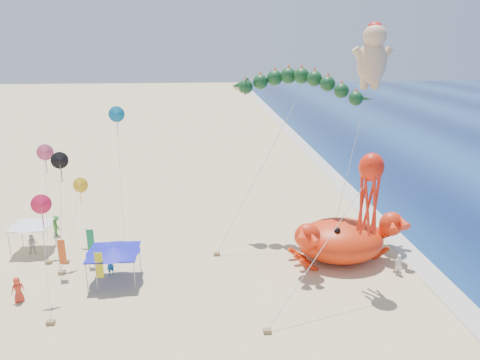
% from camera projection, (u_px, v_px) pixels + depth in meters
% --- Properties ---
extents(ground, '(320.00, 320.00, 0.00)m').
position_uv_depth(ground, '(268.00, 267.00, 36.29)').
color(ground, '#D1B784').
rests_on(ground, ground).
extents(foam_strip, '(320.00, 320.00, 0.00)m').
position_uv_depth(foam_strip, '(417.00, 261.00, 37.27)').
color(foam_strip, silver).
rests_on(foam_strip, ground).
extents(crab_inflatable, '(9.24, 7.10, 4.05)m').
position_uv_depth(crab_inflatable, '(341.00, 239.00, 36.93)').
color(crab_inflatable, red).
rests_on(crab_inflatable, ground).
extents(dragon_kite, '(12.66, 6.78, 14.29)m').
position_uv_depth(dragon_kite, '(297.00, 89.00, 38.26)').
color(dragon_kite, '#0E3619').
rests_on(dragon_kite, ground).
extents(cherub_kite, '(5.56, 5.63, 18.32)m').
position_uv_depth(cherub_kite, '(373.00, 54.00, 38.75)').
color(cherub_kite, '#DDB087').
rests_on(cherub_kite, ground).
extents(octopus_kite, '(8.67, 6.05, 9.76)m').
position_uv_depth(octopus_kite, '(369.00, 188.00, 31.48)').
color(octopus_kite, red).
rests_on(octopus_kite, ground).
extents(canopy_blue, '(3.84, 3.84, 2.71)m').
position_uv_depth(canopy_blue, '(113.00, 250.00, 33.61)').
color(canopy_blue, gray).
rests_on(canopy_blue, ground).
extents(canopy_white, '(3.25, 3.25, 2.71)m').
position_uv_depth(canopy_white, '(31.00, 223.00, 38.46)').
color(canopy_white, gray).
rests_on(canopy_white, ground).
extents(feather_flags, '(9.21, 4.21, 3.20)m').
position_uv_depth(feather_flags, '(60.00, 252.00, 34.16)').
color(feather_flags, gray).
rests_on(feather_flags, ground).
extents(beachgoers, '(29.25, 12.38, 1.84)m').
position_uv_depth(beachgoers, '(80.00, 249.00, 37.36)').
color(beachgoers, '#1F6AB5').
rests_on(beachgoers, ground).
extents(small_kites, '(7.01, 12.44, 11.76)m').
position_uv_depth(small_kites, '(71.00, 173.00, 35.98)').
color(small_kites, '#C44165').
rests_on(small_kites, ground).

